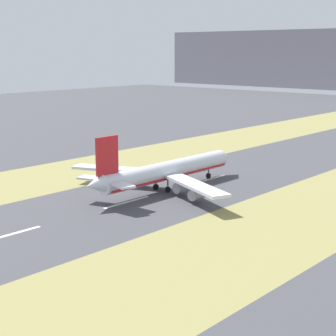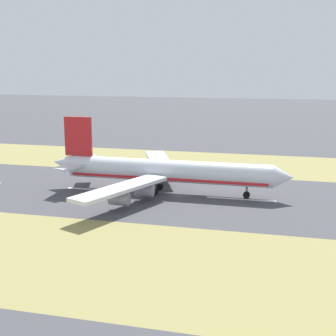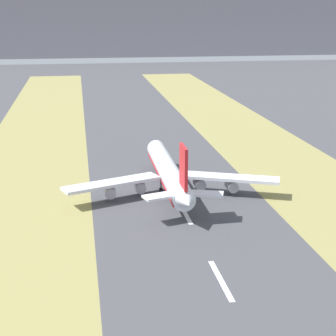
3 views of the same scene
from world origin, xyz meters
name	(u,v)px [view 3 (image 3 of 3)]	position (x,y,z in m)	size (l,w,h in m)	color
ground_plane	(171,186)	(0.00, 0.00, 0.00)	(800.00, 800.00, 0.00)	#424247
grass_median_west	(23,194)	(-45.00, 0.00, 0.00)	(40.00, 600.00, 0.01)	olive
grass_median_east	(307,180)	(45.00, 0.00, 0.00)	(40.00, 600.00, 0.01)	olive
centreline_dash_near	(221,280)	(0.00, -63.27, 0.01)	(1.20, 18.00, 0.01)	silver
centreline_dash_mid	(185,212)	(0.00, -23.27, 0.01)	(1.20, 18.00, 0.01)	silver
centreline_dash_far	(163,171)	(0.00, 16.73, 0.01)	(1.20, 18.00, 0.01)	silver
airplane_main_jet	(169,173)	(-1.45, -5.17, 6.02)	(64.14, 67.03, 20.20)	silver
mountain_ridge	(99,24)	(0.00, 520.00, 33.83)	(800.00, 120.00, 67.67)	gray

